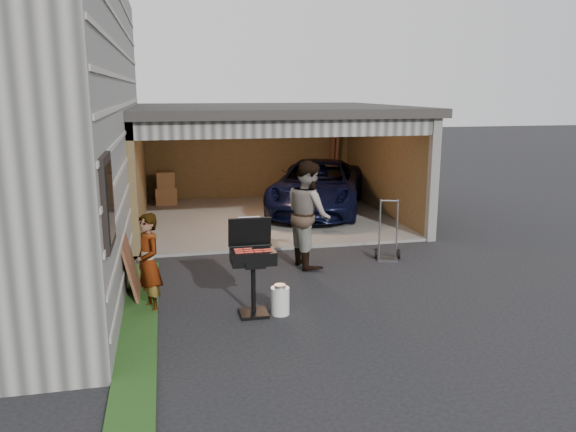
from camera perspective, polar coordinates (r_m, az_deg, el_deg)
The scene contains 10 objects.
ground at distance 8.44m, azimuth 0.81°, elevation -10.17°, with size 80.00×80.00×0.00m, color black.
groundcover_strip at distance 7.35m, azimuth -15.18°, elevation -14.04°, with size 0.50×8.00×0.06m, color #193814.
garage at distance 14.66m, azimuth -2.35°, elevation 7.14°, with size 6.80×6.30×2.90m.
minivan at distance 15.24m, azimuth 3.02°, elevation 2.83°, with size 2.25×4.89×1.36m, color black.
woman at distance 8.63m, azimuth -13.99°, elevation -4.69°, with size 0.55×0.36×1.52m, color silver.
man at distance 10.55m, azimuth 2.08°, elevation 0.23°, with size 0.98×0.76×2.01m, color #422F1A.
bbq_grill at distance 8.26m, azimuth -3.62°, elevation -4.43°, with size 0.64×0.56×1.43m.
propane_tank at distance 8.46m, azimuth -0.81°, elevation -8.61°, with size 0.28×0.28×0.42m, color white.
plywood_panel at distance 9.35m, azimuth -15.66°, elevation -5.04°, with size 0.04×0.92×1.03m, color brown.
hand_truck at distance 11.25m, azimuth 10.10°, elevation -3.24°, with size 0.53×0.48×1.20m.
Camera 1 is at (-1.78, -7.57, 3.28)m, focal length 35.00 mm.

